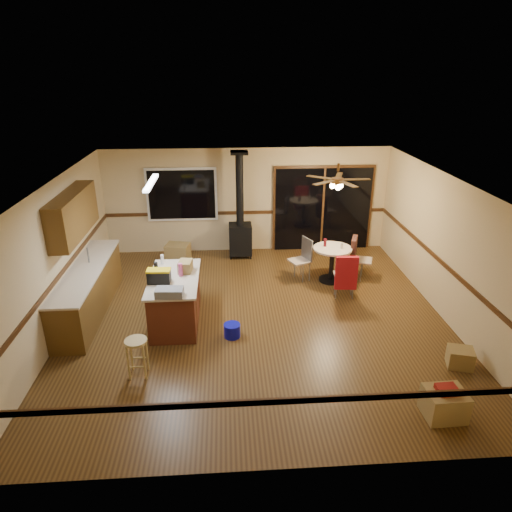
{
  "coord_description": "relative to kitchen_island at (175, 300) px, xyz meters",
  "views": [
    {
      "loc": [
        -0.53,
        -7.47,
        4.42
      ],
      "look_at": [
        0.0,
        0.3,
        1.15
      ],
      "focal_mm": 32.0,
      "sensor_mm": 36.0,
      "label": 1
    }
  ],
  "objects": [
    {
      "name": "floor",
      "position": [
        1.5,
        0.0,
        -0.45
      ],
      "size": [
        7.0,
        7.0,
        0.0
      ],
      "primitive_type": "plane",
      "color": "#4A3014",
      "rests_on": "ground"
    },
    {
      "name": "ceiling",
      "position": [
        1.5,
        0.0,
        2.15
      ],
      "size": [
        7.0,
        7.0,
        0.0
      ],
      "primitive_type": "plane",
      "rotation": [
        3.14,
        0.0,
        0.0
      ],
      "color": "silver",
      "rests_on": "ground"
    },
    {
      "name": "wall_back",
      "position": [
        1.5,
        3.5,
        0.85
      ],
      "size": [
        7.0,
        0.0,
        7.0
      ],
      "primitive_type": "plane",
      "rotation": [
        1.57,
        0.0,
        0.0
      ],
      "color": "tan",
      "rests_on": "ground"
    },
    {
      "name": "wall_front",
      "position": [
        1.5,
        -3.5,
        0.85
      ],
      "size": [
        7.0,
        0.0,
        7.0
      ],
      "primitive_type": "plane",
      "rotation": [
        -1.57,
        0.0,
        0.0
      ],
      "color": "tan",
      "rests_on": "ground"
    },
    {
      "name": "wall_left",
      "position": [
        -2.0,
        0.0,
        0.85
      ],
      "size": [
        0.0,
        7.0,
        7.0
      ],
      "primitive_type": "plane",
      "rotation": [
        1.57,
        0.0,
        1.57
      ],
      "color": "tan",
      "rests_on": "ground"
    },
    {
      "name": "wall_right",
      "position": [
        5.0,
        0.0,
        0.85
      ],
      "size": [
        0.0,
        7.0,
        7.0
      ],
      "primitive_type": "plane",
      "rotation": [
        1.57,
        0.0,
        -1.57
      ],
      "color": "tan",
      "rests_on": "ground"
    },
    {
      "name": "chair_rail",
      "position": [
        1.5,
        0.0,
        0.55
      ],
      "size": [
        7.0,
        7.0,
        0.08
      ],
      "primitive_type": null,
      "color": "#3D230F",
      "rests_on": "ground"
    },
    {
      "name": "window",
      "position": [
        -0.1,
        3.45,
        1.05
      ],
      "size": [
        1.72,
        0.1,
        1.32
      ],
      "primitive_type": "cube",
      "color": "black",
      "rests_on": "ground"
    },
    {
      "name": "sliding_door",
      "position": [
        3.4,
        3.45,
        0.6
      ],
      "size": [
        2.52,
        0.1,
        2.1
      ],
      "primitive_type": "cube",
      "color": "black",
      "rests_on": "ground"
    },
    {
      "name": "lower_cabinets",
      "position": [
        -1.7,
        0.5,
        -0.02
      ],
      "size": [
        0.6,
        3.0,
        0.86
      ],
      "primitive_type": "cube",
      "color": "brown",
      "rests_on": "ground"
    },
    {
      "name": "countertop",
      "position": [
        -1.7,
        0.5,
        0.43
      ],
      "size": [
        0.64,
        3.04,
        0.04
      ],
      "primitive_type": "cube",
      "color": "beige",
      "rests_on": "lower_cabinets"
    },
    {
      "name": "upper_cabinets",
      "position": [
        -1.83,
        0.7,
        1.45
      ],
      "size": [
        0.35,
        2.0,
        0.8
      ],
      "primitive_type": "cube",
      "color": "brown",
      "rests_on": "ground"
    },
    {
      "name": "kitchen_island",
      "position": [
        0.0,
        0.0,
        0.0
      ],
      "size": [
        0.88,
        1.68,
        0.9
      ],
      "color": "#532314",
      "rests_on": "ground"
    },
    {
      "name": "wood_stove",
      "position": [
        1.3,
        3.05,
        0.28
      ],
      "size": [
        0.55,
        0.5,
        2.52
      ],
      "color": "black",
      "rests_on": "ground"
    },
    {
      "name": "ceiling_fan",
      "position": [
        3.24,
        1.52,
        1.76
      ],
      "size": [
        0.24,
        0.24,
        0.55
      ],
      "color": "brown",
      "rests_on": "ceiling"
    },
    {
      "name": "fluorescent_strip",
      "position": [
        -0.3,
        0.3,
        2.11
      ],
      "size": [
        0.1,
        1.2,
        0.04
      ],
      "primitive_type": "cube",
      "color": "white",
      "rests_on": "ceiling"
    },
    {
      "name": "toolbox_grey",
      "position": [
        0.0,
        -0.72,
        0.52
      ],
      "size": [
        0.47,
        0.28,
        0.14
      ],
      "primitive_type": "cube",
      "rotation": [
        0.0,
        0.0,
        -0.06
      ],
      "color": "slate",
      "rests_on": "kitchen_island"
    },
    {
      "name": "toolbox_black",
      "position": [
        -0.23,
        -0.19,
        0.56
      ],
      "size": [
        0.4,
        0.23,
        0.22
      ],
      "primitive_type": "cube",
      "rotation": [
        0.0,
        0.0,
        -0.05
      ],
      "color": "black",
      "rests_on": "kitchen_island"
    },
    {
      "name": "toolbox_yellow_lid",
      "position": [
        -0.23,
        -0.19,
        0.68
      ],
      "size": [
        0.42,
        0.24,
        0.03
      ],
      "primitive_type": "cube",
      "rotation": [
        0.0,
        0.0,
        -0.05
      ],
      "color": "gold",
      "rests_on": "toolbox_black"
    },
    {
      "name": "box_on_island",
      "position": [
        0.19,
        0.25,
        0.55
      ],
      "size": [
        0.27,
        0.34,
        0.21
      ],
      "primitive_type": "cube",
      "rotation": [
        0.0,
        0.0,
        -0.13
      ],
      "color": "olive",
      "rests_on": "kitchen_island"
    },
    {
      "name": "bottle_dark",
      "position": [
        -0.32,
        0.13,
        0.57
      ],
      "size": [
        0.09,
        0.09,
        0.25
      ],
      "primitive_type": "cylinder",
      "rotation": [
        0.0,
        0.0,
        0.31
      ],
      "color": "black",
      "rests_on": "kitchen_island"
    },
    {
      "name": "bottle_pink",
      "position": [
        0.12,
        0.06,
        0.57
      ],
      "size": [
        0.1,
        0.1,
        0.24
      ],
      "primitive_type": "cylinder",
      "rotation": [
        0.0,
        0.0,
        0.27
      ],
      "color": "#D84C8C",
      "rests_on": "kitchen_island"
    },
    {
      "name": "bottle_white",
      "position": [
        -0.27,
        0.62,
        0.54
      ],
      "size": [
        0.08,
        0.08,
        0.19
      ],
      "primitive_type": "cylinder",
      "rotation": [
        0.0,
        0.0,
        -0.43
      ],
      "color": "white",
      "rests_on": "kitchen_island"
    },
    {
      "name": "bar_stool",
      "position": [
        -0.43,
        -1.56,
        -0.14
      ],
      "size": [
        0.39,
        0.39,
        0.62
      ],
      "primitive_type": "cylinder",
      "rotation": [
        0.0,
        0.0,
        -0.14
      ],
      "color": "tan",
      "rests_on": "floor"
    },
    {
      "name": "blue_bucket",
      "position": [
        1.02,
        -0.59,
        -0.33
      ],
      "size": [
        0.37,
        0.37,
        0.24
      ],
      "primitive_type": "cylinder",
      "rotation": [
        0.0,
        0.0,
        0.31
      ],
      "color": "#0C0DAB",
      "rests_on": "floor"
    },
    {
      "name": "dining_table",
      "position": [
        3.24,
        1.52,
        0.08
      ],
      "size": [
        0.84,
        0.84,
        0.78
      ],
      "color": "black",
      "rests_on": "ground"
    },
    {
      "name": "glass_red",
      "position": [
        3.09,
        1.62,
        0.41
      ],
      "size": [
        0.07,
        0.07,
        0.17
      ],
      "primitive_type": "cylinder",
      "rotation": [
        0.0,
        0.0,
        -0.08
      ],
      "color": "#590C14",
      "rests_on": "dining_table"
    },
    {
      "name": "glass_cream",
      "position": [
        3.42,
        1.47,
        0.39
      ],
      "size": [
        0.06,
        0.06,
        0.13
      ],
      "primitive_type": "cylinder",
      "rotation": [
        0.0,
        0.0,
        -0.16
      ],
      "color": "beige",
      "rests_on": "dining_table"
    },
    {
      "name": "chair_left",
      "position": [
        2.64,
        1.66,
        0.14
      ],
      "size": [
        0.53,
        0.53,
        0.51
      ],
      "color": "tan",
      "rests_on": "ground"
    },
    {
      "name": "chair_near",
      "position": [
        3.33,
        0.64,
        0.14
      ],
      "size": [
        0.46,
        0.5,
        0.7
      ],
      "color": "tan",
      "rests_on": "ground"
    },
    {
      "name": "chair_right",
      "position": [
        3.77,
        1.64,
        0.14
      ],
      "size": [
        0.58,
        0.56,
        0.7
      ],
      "color": "tan",
      "rests_on": "ground"
    },
    {
      "name": "box_under_window",
      "position": [
        -0.22,
        2.84,
        -0.23
      ],
      "size": [
        0.63,
        0.54,
        0.44
      ],
      "primitive_type": "cube",
      "rotation": [
        0.0,
        0.0,
        -0.21
      ],
      "color": "olive",
      "rests_on": "floor"
    },
    {
      "name": "box_corner_a",
      "position": [
        3.84,
        -2.76,
        -0.25
      ],
      "size": [
        0.54,
        0.46,
        0.4
      ],
      "primitive_type": "cube",
      "rotation": [
        0.0,
        0.0,
        0.03
      ],
      "color": "olive",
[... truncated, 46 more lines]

